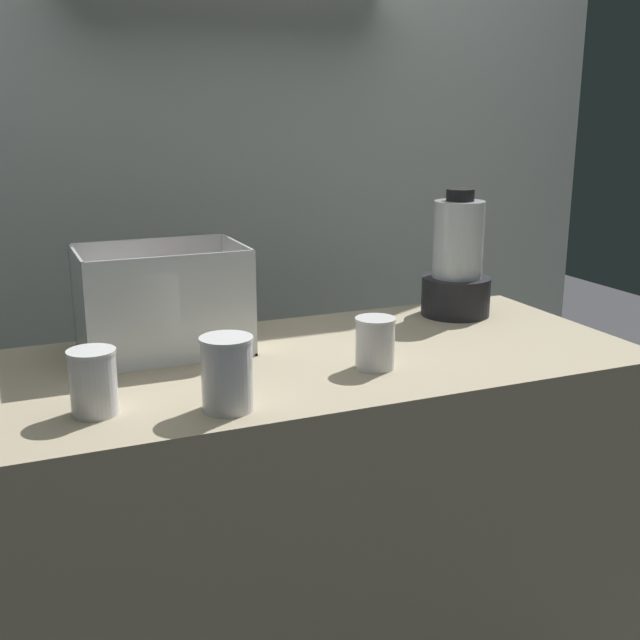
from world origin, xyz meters
TOP-DOWN VIEW (x-y plane):
  - counter at (0.00, 0.00)m, footprint 1.40×0.64m
  - back_wall_unit at (-0.00, 0.77)m, footprint 2.60×0.24m
  - carrot_display_bin at (-0.30, 0.17)m, footprint 0.35×0.24m
  - blender_pitcher at (0.46, 0.18)m, footprint 0.18×0.18m
  - juice_cup_pomegranate_far_left at (-0.50, -0.16)m, footprint 0.09×0.09m
  - juice_cup_orange_left at (-0.28, -0.23)m, footprint 0.10×0.10m
  - juice_cup_mango_middle at (0.07, -0.12)m, footprint 0.08×0.08m

SIDE VIEW (x-z plane):
  - counter at x=0.00m, z-range 0.00..0.90m
  - juice_cup_mango_middle at x=0.07m, z-range 0.89..1.00m
  - juice_cup_pomegranate_far_left at x=-0.50m, z-range 0.89..1.01m
  - juice_cup_orange_left at x=-0.28m, z-range 0.89..1.03m
  - carrot_display_bin at x=-0.30m, z-range 0.86..1.09m
  - blender_pitcher at x=0.46m, z-range 0.87..1.19m
  - back_wall_unit at x=0.00m, z-range 0.02..2.52m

